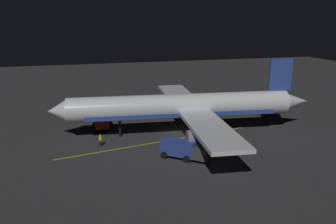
{
  "coord_description": "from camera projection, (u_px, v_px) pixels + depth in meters",
  "views": [
    {
      "loc": [
        -49.92,
        16.64,
        17.12
      ],
      "look_at": [
        0.0,
        2.0,
        3.5
      ],
      "focal_mm": 38.71,
      "sensor_mm": 36.0,
      "label": 1
    }
  ],
  "objects": [
    {
      "name": "catering_truck",
      "position": [
        184.0,
        150.0,
        45.01
      ],
      "size": [
        5.71,
        5.94,
        2.22
      ],
      "color": "navy",
      "rests_on": "ground_plane"
    },
    {
      "name": "ground_plane",
      "position": [
        181.0,
        134.0,
        55.23
      ],
      "size": [
        180.0,
        180.0,
        0.2
      ],
      "primitive_type": "cube",
      "color": "#2E2E2F"
    },
    {
      "name": "baggage_truck",
      "position": [
        100.0,
        120.0,
        57.61
      ],
      "size": [
        6.16,
        2.37,
        2.63
      ],
      "color": "maroon",
      "rests_on": "ground_plane"
    },
    {
      "name": "traffic_cone_near_left",
      "position": [
        157.0,
        124.0,
        59.05
      ],
      "size": [
        0.5,
        0.5,
        0.55
      ],
      "color": "#EA590F",
      "rests_on": "ground_plane"
    },
    {
      "name": "ground_crew_worker",
      "position": [
        100.0,
        140.0,
        49.34
      ],
      "size": [
        0.4,
        0.4,
        1.74
      ],
      "color": "black",
      "rests_on": "ground_plane"
    },
    {
      "name": "airliner",
      "position": [
        185.0,
        107.0,
        54.27
      ],
      "size": [
        37.56,
        39.76,
        11.08
      ],
      "color": "white",
      "rests_on": "ground_plane"
    },
    {
      "name": "apron_guide_stripe",
      "position": [
        160.0,
        142.0,
        51.44
      ],
      "size": [
        6.04,
        29.18,
        0.01
      ],
      "primitive_type": "cube",
      "rotation": [
        0.0,
        0.0,
        0.2
      ],
      "color": "gold",
      "rests_on": "ground_plane"
    },
    {
      "name": "traffic_cone_near_right",
      "position": [
        117.0,
        128.0,
        57.18
      ],
      "size": [
        0.5,
        0.5,
        0.55
      ],
      "color": "#EA590F",
      "rests_on": "ground_plane"
    }
  ]
}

